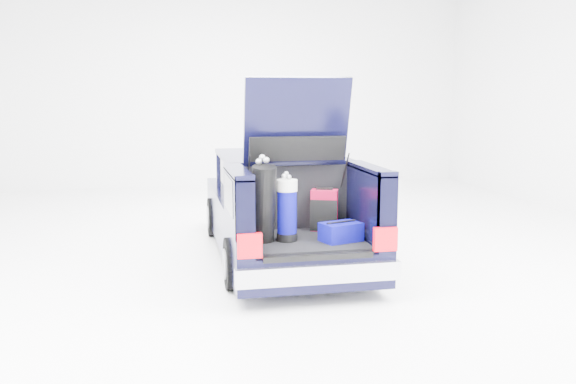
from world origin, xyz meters
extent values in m
plane|color=white|center=(0.00, 0.00, 0.00)|extent=(14.00, 14.00, 0.00)
cube|color=black|center=(0.00, 0.65, 0.50)|extent=(1.75, 3.00, 0.70)
cube|color=black|center=(0.00, 2.22, 0.40)|extent=(1.70, 0.30, 0.50)
cube|color=#ABABB3|center=(0.00, 2.36, 0.33)|extent=(1.72, 0.10, 0.22)
cube|color=black|center=(0.00, 0.15, 1.12)|extent=(1.55, 1.95, 0.54)
cube|color=black|center=(0.00, 0.15, 1.41)|extent=(1.62, 2.05, 0.06)
cube|color=black|center=(0.00, -1.50, 0.35)|extent=(1.75, 1.30, 0.40)
cube|color=black|center=(0.00, -1.48, 0.57)|extent=(1.32, 1.18, 0.05)
cube|color=black|center=(-0.78, -1.50, 0.97)|extent=(0.20, 1.30, 0.85)
cube|color=black|center=(0.78, -1.50, 0.97)|extent=(0.20, 1.30, 0.85)
cube|color=black|center=(-0.78, -1.50, 1.41)|extent=(0.20, 1.30, 0.06)
cube|color=black|center=(0.78, -1.50, 1.41)|extent=(0.20, 1.30, 0.06)
cube|color=black|center=(0.00, -0.88, 0.97)|extent=(1.36, 0.08, 0.84)
cube|color=#ABABB3|center=(0.00, -2.18, 0.38)|extent=(1.80, 0.12, 0.20)
cube|color=#AD0712|center=(-0.74, -2.15, 0.72)|extent=(0.26, 0.07, 0.26)
cube|color=#AD0712|center=(0.74, -2.15, 0.72)|extent=(0.26, 0.07, 0.26)
cube|color=black|center=(0.00, -2.15, 0.56)|extent=(1.20, 0.06, 0.06)
cube|color=black|center=(0.00, -1.05, 1.96)|extent=(1.28, 0.33, 1.03)
cube|color=black|center=(0.00, -1.01, 2.10)|extent=(0.95, 0.17, 0.54)
cylinder|color=black|center=(-0.82, 1.45, 0.31)|extent=(0.20, 0.62, 0.62)
cylinder|color=slate|center=(-0.82, 1.45, 0.31)|extent=(0.23, 0.36, 0.36)
cylinder|color=black|center=(0.82, 1.45, 0.31)|extent=(0.20, 0.62, 0.62)
cylinder|color=slate|center=(0.82, 1.45, 0.31)|extent=(0.23, 0.36, 0.36)
cylinder|color=black|center=(-0.82, -1.35, 0.31)|extent=(0.20, 0.62, 0.62)
cylinder|color=slate|center=(-0.82, -1.35, 0.31)|extent=(0.23, 0.36, 0.36)
cylinder|color=black|center=(0.82, -1.35, 0.31)|extent=(0.20, 0.62, 0.62)
cylinder|color=slate|center=(0.82, -1.35, 0.31)|extent=(0.23, 0.36, 0.36)
cube|color=maroon|center=(0.34, -1.08, 0.85)|extent=(0.37, 0.30, 0.51)
cube|color=black|center=(0.34, -1.08, 1.12)|extent=(0.21, 0.11, 0.03)
cube|color=black|center=(0.34, -1.18, 0.80)|extent=(0.32, 0.13, 0.39)
cylinder|color=black|center=(-0.50, -1.57, 1.04)|extent=(0.31, 0.43, 0.91)
cube|color=white|center=(-0.50, -1.45, 1.07)|extent=(0.11, 0.03, 0.32)
sphere|color=#99999E|center=(-0.54, -1.54, 1.52)|extent=(0.07, 0.07, 0.07)
sphere|color=#99999E|center=(-0.47, -1.60, 1.55)|extent=(0.07, 0.07, 0.07)
cylinder|color=black|center=(-0.22, -1.53, 0.65)|extent=(0.26, 0.26, 0.09)
cylinder|color=#070570|center=(-0.22, -1.53, 0.94)|extent=(0.24, 0.24, 0.51)
cylinder|color=white|center=(-0.22, -1.53, 1.24)|extent=(0.26, 0.26, 0.13)
sphere|color=#99999E|center=(-0.19, -1.51, 1.34)|extent=(0.06, 0.06, 0.06)
sphere|color=#99999E|center=(-0.22, -1.49, 1.37)|extent=(0.06, 0.06, 0.06)
cube|color=#070570|center=(0.38, -1.67, 0.71)|extent=(0.51, 0.41, 0.21)
cylinder|color=black|center=(0.38, -1.67, 0.82)|extent=(0.38, 0.14, 0.02)
camera|label=1|loc=(-1.56, -8.23, 2.27)|focal=38.00mm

